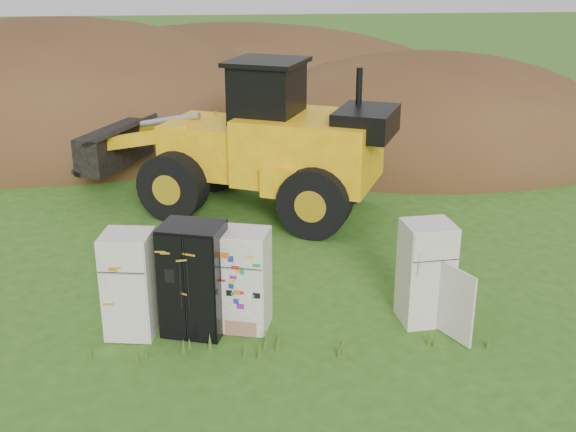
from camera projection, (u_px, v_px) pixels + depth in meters
name	position (u px, v px, depth m)	size (l,w,h in m)	color
ground	(285.00, 325.00, 12.15)	(120.00, 120.00, 0.00)	#305516
fridge_leftmost	(130.00, 284.00, 11.62)	(0.77, 0.74, 1.75)	silver
fridge_black_side	(194.00, 279.00, 11.66)	(0.98, 0.77, 1.87)	black
fridge_sticker	(245.00, 280.00, 11.83)	(0.76, 0.70, 1.70)	white
fridge_open_door	(426.00, 273.00, 12.02)	(0.80, 0.74, 1.76)	silver
wheel_loader	(232.00, 135.00, 17.05)	(7.46, 3.03, 3.61)	yellow
dirt_mound_right	(424.00, 147.00, 22.98)	(12.87, 9.44, 5.97)	#482B17
dirt_mound_left	(58.00, 131.00, 24.93)	(16.95, 12.71, 7.65)	#482B17
dirt_mound_back	(232.00, 106.00, 28.93)	(19.74, 13.16, 6.44)	#482B17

